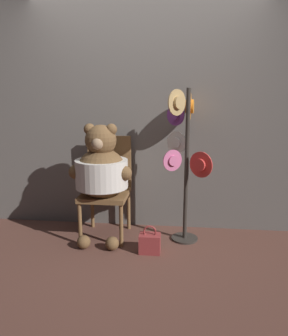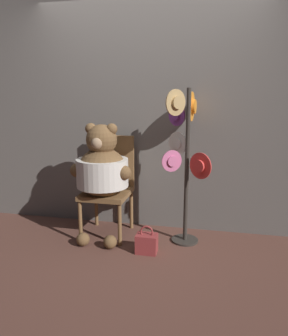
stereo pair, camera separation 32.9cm
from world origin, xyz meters
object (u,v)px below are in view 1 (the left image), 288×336
at_px(teddy_bear, 101,170).
at_px(chair, 107,184).
at_px(handbag_on_ground, 150,243).
at_px(hat_display_rack, 185,150).

bearing_deg(teddy_bear, chair, 86.42).
bearing_deg(teddy_bear, handbag_on_ground, -24.64).
relative_size(teddy_bear, handbag_on_ground, 4.42).
xyz_separation_m(teddy_bear, handbag_on_ground, (0.52, -0.24, -0.66)).
distance_m(hat_display_rack, handbag_on_ground, 0.99).
bearing_deg(hat_display_rack, teddy_bear, -172.68).
bearing_deg(handbag_on_ground, chair, 140.41).
distance_m(chair, handbag_on_ground, 0.81).
xyz_separation_m(chair, hat_display_rack, (0.83, -0.07, 0.40)).
height_order(chair, teddy_bear, teddy_bear).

